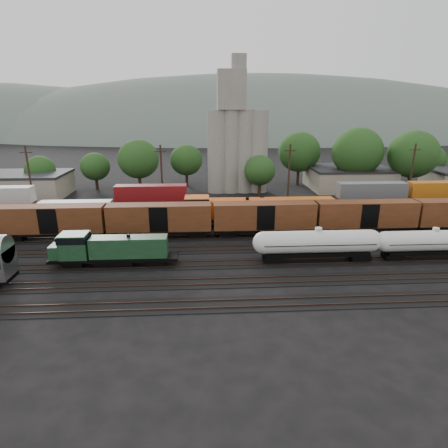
{
  "coord_description": "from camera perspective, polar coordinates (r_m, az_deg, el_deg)",
  "views": [
    {
      "loc": [
        -4.35,
        -47.71,
        18.73
      ],
      "look_at": [
        -1.51,
        2.0,
        3.0
      ],
      "focal_mm": 30.0,
      "sensor_mm": 36.0,
      "label": 1
    }
  ],
  "objects": [
    {
      "name": "ground",
      "position": [
        51.43,
        1.81,
        -3.83
      ],
      "size": [
        600.0,
        600.0,
        0.0
      ],
      "primitive_type": "plane",
      "color": "black"
    },
    {
      "name": "tracks",
      "position": [
        51.42,
        1.81,
        -3.78
      ],
      "size": [
        180.0,
        33.2,
        0.2
      ],
      "color": "black",
      "rests_on": "ground"
    },
    {
      "name": "green_locomotive",
      "position": [
        47.21,
        -17.42,
        -3.64
      ],
      "size": [
        15.26,
        2.69,
        4.04
      ],
      "color": "black",
      "rests_on": "ground"
    },
    {
      "name": "tank_car_a",
      "position": [
        47.79,
        14.05,
        -2.83
      ],
      "size": [
        16.17,
        2.9,
        4.24
      ],
      "color": "silver",
      "rests_on": "ground"
    },
    {
      "name": "tank_car_b",
      "position": [
        54.14,
        29.33,
        -2.38
      ],
      "size": [
        15.08,
        2.7,
        3.95
      ],
      "color": "silver",
      "rests_on": "ground"
    },
    {
      "name": "orange_locomotive",
      "position": [
        60.01,
        0.45,
        2.05
      ],
      "size": [
        19.11,
        3.19,
        4.78
      ],
      "color": "black",
      "rests_on": "ground"
    },
    {
      "name": "boxcar_string",
      "position": [
        54.98,
        -1.79,
        1.03
      ],
      "size": [
        153.6,
        2.9,
        4.2
      ],
      "color": "black",
      "rests_on": "ground"
    },
    {
      "name": "container_wall",
      "position": [
        69.73,
        18.78,
        3.43
      ],
      "size": [
        188.02,
        2.6,
        5.8
      ],
      "color": "black",
      "rests_on": "ground"
    },
    {
      "name": "grain_silo",
      "position": [
        84.38,
        1.98,
        12.44
      ],
      "size": [
        13.4,
        5.0,
        29.0
      ],
      "color": "gray",
      "rests_on": "ground"
    },
    {
      "name": "industrial_sheds",
      "position": [
        85.23,
        4.21,
        6.55
      ],
      "size": [
        119.38,
        17.26,
        5.1
      ],
      "color": "#9E937F",
      "rests_on": "ground"
    },
    {
      "name": "tree_band",
      "position": [
        88.81,
        9.74,
        9.95
      ],
      "size": [
        166.3,
        21.38,
        14.32
      ],
      "color": "black",
      "rests_on": "ground"
    },
    {
      "name": "utility_poles",
      "position": [
        70.95,
        0.29,
        7.37
      ],
      "size": [
        122.2,
        0.36,
        12.0
      ],
      "color": "black",
      "rests_on": "ground"
    },
    {
      "name": "distant_hills",
      "position": [
        311.49,
        1.99,
        10.27
      ],
      "size": [
        860.0,
        286.0,
        130.0
      ],
      "color": "#59665B",
      "rests_on": "ground"
    }
  ]
}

